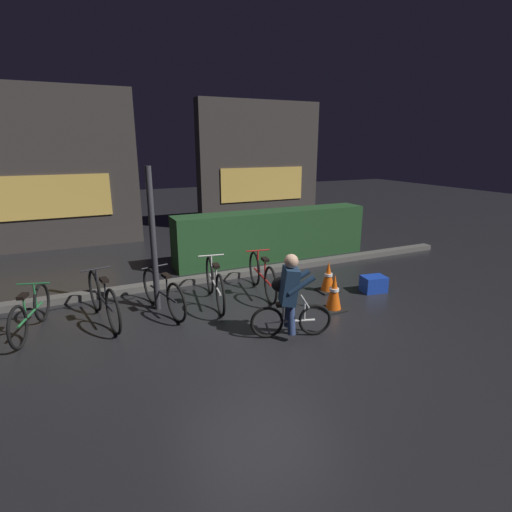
{
  "coord_description": "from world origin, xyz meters",
  "views": [
    {
      "loc": [
        -2.47,
        -5.15,
        2.7
      ],
      "look_at": [
        0.2,
        0.6,
        0.9
      ],
      "focal_mm": 27.73,
      "sensor_mm": 36.0,
      "label": 1
    }
  ],
  "objects": [
    {
      "name": "cyclist",
      "position": [
        0.17,
        -0.6,
        0.63
      ],
      "size": [
        1.15,
        0.63,
        1.25
      ],
      "rotation": [
        0.0,
        0.0,
        -0.31
      ],
      "color": "black",
      "rests_on": "ground"
    },
    {
      "name": "storefront_right",
      "position": [
        3.39,
        7.2,
        2.03
      ],
      "size": [
        4.28,
        0.54,
        4.08
      ],
      "color": "#383330",
      "rests_on": "ground"
    },
    {
      "name": "parked_bike_left_mid",
      "position": [
        -2.22,
        1.05,
        0.36
      ],
      "size": [
        0.46,
        1.72,
        0.8
      ],
      "rotation": [
        0.0,
        0.0,
        1.75
      ],
      "color": "black",
      "rests_on": "ground"
    },
    {
      "name": "blue_crate",
      "position": [
        2.52,
        0.3,
        0.15
      ],
      "size": [
        0.48,
        0.39,
        0.3
      ],
      "primitive_type": "cube",
      "rotation": [
        0.0,
        0.0,
        -0.16
      ],
      "color": "#193DB7",
      "rests_on": "ground"
    },
    {
      "name": "parked_bike_right_mid",
      "position": [
        0.55,
        1.09,
        0.35
      ],
      "size": [
        0.46,
        1.67,
        0.78
      ],
      "rotation": [
        0.0,
        0.0,
        1.42
      ],
      "color": "black",
      "rests_on": "ground"
    },
    {
      "name": "parked_bike_center_right",
      "position": [
        -0.4,
        1.02,
        0.36
      ],
      "size": [
        0.46,
        1.74,
        0.81
      ],
      "rotation": [
        0.0,
        0.0,
        1.41
      ],
      "color": "black",
      "rests_on": "ground"
    },
    {
      "name": "parked_bike_center_left",
      "position": [
        -1.3,
        1.02,
        0.34
      ],
      "size": [
        0.48,
        1.58,
        0.74
      ],
      "rotation": [
        0.0,
        0.0,
        1.79
      ],
      "color": "black",
      "rests_on": "ground"
    },
    {
      "name": "traffic_cone_near",
      "position": [
        1.31,
        -0.1,
        0.31
      ],
      "size": [
        0.36,
        0.36,
        0.64
      ],
      "color": "black",
      "rests_on": "ground"
    },
    {
      "name": "storefront_left",
      "position": [
        -3.34,
        6.5,
        2.06
      ],
      "size": [
        5.18,
        0.54,
        4.14
      ],
      "color": "#383330",
      "rests_on": "ground"
    },
    {
      "name": "sidewalk_curb",
      "position": [
        0.0,
        2.2,
        0.06
      ],
      "size": [
        12.0,
        0.24,
        0.12
      ],
      "primitive_type": "cube",
      "color": "#56544F",
      "rests_on": "ground"
    },
    {
      "name": "traffic_cone_far",
      "position": [
        1.74,
        0.67,
        0.28
      ],
      "size": [
        0.36,
        0.36,
        0.58
      ],
      "color": "black",
      "rests_on": "ground"
    },
    {
      "name": "hedge_row",
      "position": [
        1.8,
        3.1,
        0.59
      ],
      "size": [
        4.8,
        0.7,
        1.18
      ],
      "primitive_type": "cube",
      "color": "#214723",
      "rests_on": "ground"
    },
    {
      "name": "parked_bike_leftmost",
      "position": [
        -3.22,
        1.08,
        0.32
      ],
      "size": [
        0.52,
        1.46,
        0.7
      ],
      "rotation": [
        0.0,
        0.0,
        1.29
      ],
      "color": "black",
      "rests_on": "ground"
    },
    {
      "name": "ground_plane",
      "position": [
        0.0,
        0.0,
        0.0
      ],
      "size": [
        40.0,
        40.0,
        0.0
      ],
      "primitive_type": "plane",
      "color": "black"
    },
    {
      "name": "street_post",
      "position": [
        -1.36,
        1.2,
        1.19
      ],
      "size": [
        0.1,
        0.1,
        2.38
      ],
      "primitive_type": "cylinder",
      "color": "#2D2D33",
      "rests_on": "ground"
    }
  ]
}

